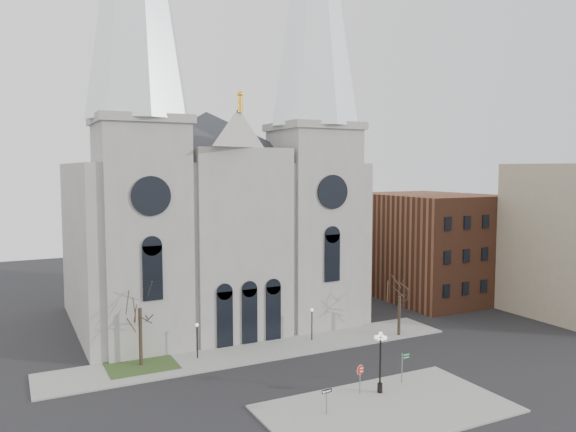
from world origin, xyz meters
name	(u,v)px	position (x,y,z in m)	size (l,w,h in m)	color
ground	(317,392)	(0.00, 0.00, 0.00)	(160.00, 160.00, 0.00)	black
sidewalk_near	(387,409)	(3.00, -5.00, 0.07)	(18.00, 10.00, 0.14)	gray
sidewalk_far	(260,351)	(0.00, 11.00, 0.07)	(40.00, 6.00, 0.14)	gray
grass_patch	(141,366)	(-11.00, 12.00, 0.09)	(6.00, 5.00, 0.18)	#30481F
cathedral	(216,159)	(0.00, 22.86, 18.48)	(33.00, 26.66, 54.00)	gray
bg_building_brick	(428,245)	(30.00, 22.00, 7.00)	(14.00, 18.00, 14.00)	brown
bg_building_tan	(574,241)	(38.00, 6.00, 9.00)	(10.00, 14.00, 18.00)	#9C8F71
tree_left	(140,304)	(-11.00, 12.00, 5.58)	(3.20, 3.20, 7.50)	black
tree_right	(399,294)	(15.00, 9.00, 4.47)	(3.20, 3.20, 6.00)	black
ped_lamp_left	(197,335)	(-6.00, 11.50, 2.33)	(0.32, 0.32, 3.26)	black
ped_lamp_right	(312,319)	(6.00, 11.50, 2.33)	(0.32, 0.32, 3.26)	black
stop_sign	(360,373)	(2.74, -1.93, 1.78)	(0.82, 0.10, 2.28)	slate
globe_lamp	(380,354)	(4.22, -2.49, 3.17)	(1.31, 1.31, 4.82)	black
one_way_sign	(326,396)	(-1.45, -3.94, 1.46)	(0.84, 0.11, 1.91)	slate
street_name_sign	(403,365)	(7.07, -1.67, 1.57)	(0.78, 0.10, 2.45)	slate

